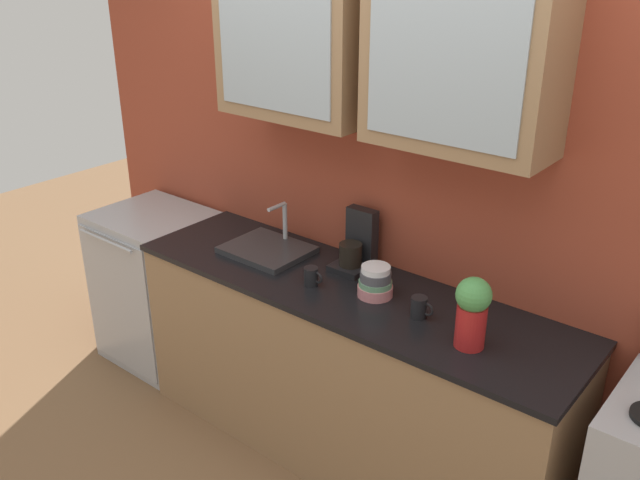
# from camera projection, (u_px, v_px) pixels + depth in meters

# --- Properties ---
(ground_plane) EXTENTS (10.00, 10.00, 0.00)m
(ground_plane) POSITION_uv_depth(u_px,v_px,m) (344.00, 448.00, 3.53)
(ground_plane) COLOR brown
(back_wall_unit) EXTENTS (4.06, 0.42, 2.73)m
(back_wall_unit) POSITION_uv_depth(u_px,v_px,m) (390.00, 146.00, 3.11)
(back_wall_unit) COLOR #993D28
(back_wall_unit) RESTS_ON ground_plane
(counter) EXTENTS (2.22, 0.62, 0.94)m
(counter) POSITION_uv_depth(u_px,v_px,m) (345.00, 372.00, 3.33)
(counter) COLOR #93704C
(counter) RESTS_ON ground_plane
(sink_faucet) EXTENTS (0.41, 0.34, 0.23)m
(sink_faucet) POSITION_uv_depth(u_px,v_px,m) (268.00, 249.00, 3.47)
(sink_faucet) COLOR #2D2D30
(sink_faucet) RESTS_ON counter
(bowl_stack) EXTENTS (0.16, 0.16, 0.14)m
(bowl_stack) POSITION_uv_depth(u_px,v_px,m) (375.00, 282.00, 3.04)
(bowl_stack) COLOR #D87F84
(bowl_stack) RESTS_ON counter
(vase) EXTENTS (0.14, 0.14, 0.30)m
(vase) POSITION_uv_depth(u_px,v_px,m) (472.00, 310.00, 2.63)
(vase) COLOR #B21E1E
(vase) RESTS_ON counter
(cup_near_sink) EXTENTS (0.10, 0.07, 0.09)m
(cup_near_sink) POSITION_uv_depth(u_px,v_px,m) (311.00, 276.00, 3.14)
(cup_near_sink) COLOR black
(cup_near_sink) RESTS_ON counter
(cup_near_bowls) EXTENTS (0.11, 0.07, 0.09)m
(cup_near_bowls) POSITION_uv_depth(u_px,v_px,m) (419.00, 307.00, 2.87)
(cup_near_bowls) COLOR black
(cup_near_bowls) RESTS_ON counter
(dishwasher) EXTENTS (0.62, 0.61, 0.94)m
(dishwasher) POSITION_uv_depth(u_px,v_px,m) (158.00, 286.00, 4.15)
(dishwasher) COLOR #ADAFB5
(dishwasher) RESTS_ON ground_plane
(coffee_maker) EXTENTS (0.17, 0.20, 0.29)m
(coffee_maker) POSITION_uv_depth(u_px,v_px,m) (357.00, 247.00, 3.29)
(coffee_maker) COLOR black
(coffee_maker) RESTS_ON counter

